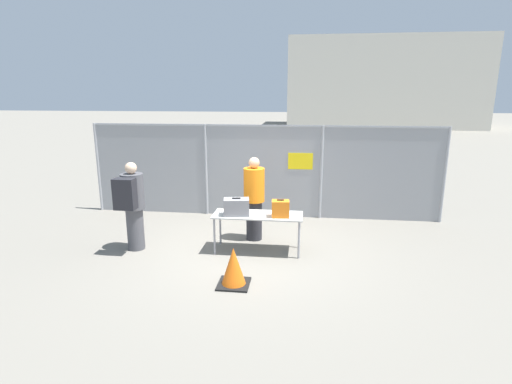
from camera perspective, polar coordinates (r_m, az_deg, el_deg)
ground_plane at (r=7.92m, az=-0.95°, el=-8.59°), size 120.00×120.00×0.00m
fence_section at (r=9.90m, az=0.99°, el=3.28°), size 8.70×0.07×2.29m
inspection_table at (r=7.74m, az=0.26°, el=-3.67°), size 1.73×0.66×0.76m
suitcase_grey at (r=7.65m, az=-2.81°, el=-2.14°), size 0.52×0.37×0.34m
suitcase_orange at (r=7.55m, az=3.51°, el=-2.39°), size 0.35×0.27×0.34m
traveler_hooded at (r=8.09m, az=-17.29°, el=-1.52°), size 0.43×0.67×1.76m
security_worker_near at (r=8.33m, az=-0.25°, el=-0.82°), size 0.44×0.44×1.76m
utility_trailer at (r=11.37m, az=8.23°, el=0.44°), size 3.78×1.89×0.71m
distant_hangar at (r=40.09m, az=17.25°, el=14.53°), size 16.74×8.88×7.73m
traffic_cone at (r=6.55m, az=-3.23°, el=-10.75°), size 0.51×0.51×0.64m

